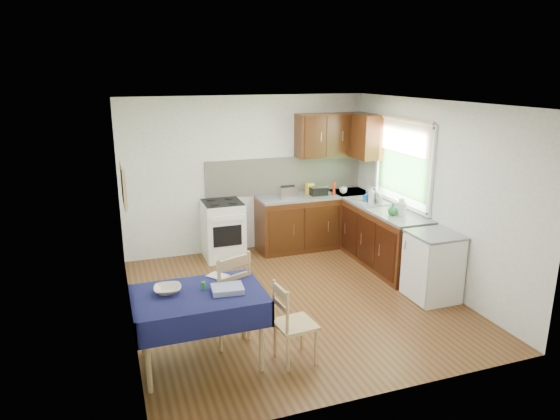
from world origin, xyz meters
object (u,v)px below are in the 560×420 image
object	(u,v)px
chair_near	(291,321)
kettle	(401,207)
sandwich_press	(318,190)
chair_far	(227,295)
dining_table	(199,303)
toaster	(287,192)
dish_rack	(374,202)

from	to	relation	value
chair_near	kettle	xyz separation A→B (m)	(2.27, 1.63, 0.55)
chair_near	sandwich_press	bearing A→B (deg)	-32.98
chair_far	kettle	world-z (taller)	kettle
dining_table	toaster	bearing A→B (deg)	70.69
sandwich_press	kettle	distance (m)	1.61
chair_near	toaster	size ratio (longest dim) A/B	3.10
dining_table	toaster	distance (m)	3.40
chair_near	toaster	xyz separation A→B (m)	(1.08, 3.04, 0.54)
dining_table	sandwich_press	size ratio (longest dim) A/B	4.58
chair_far	dining_table	bearing A→B (deg)	21.80
toaster	sandwich_press	size ratio (longest dim) A/B	1.00
sandwich_press	kettle	world-z (taller)	kettle
dining_table	kettle	xyz separation A→B (m)	(3.14, 1.35, 0.34)
dining_table	kettle	bearing A→B (deg)	39.15
chair_far	toaster	size ratio (longest dim) A/B	3.74
chair_near	sandwich_press	distance (m)	3.55
toaster	kettle	distance (m)	1.85
dining_table	dish_rack	size ratio (longest dim) A/B	2.81
chair_far	chair_near	distance (m)	0.80
dining_table	chair_near	bearing A→B (deg)	-2.07
dining_table	chair_far	bearing A→B (deg)	58.79
toaster	kettle	size ratio (longest dim) A/B	1.15
sandwich_press	dining_table	bearing A→B (deg)	-133.79
sandwich_press	dish_rack	xyz separation A→B (m)	(0.57, -0.84, -0.05)
toaster	kettle	xyz separation A→B (m)	(1.19, -1.41, 0.01)
chair_far	toaster	world-z (taller)	toaster
chair_far	chair_near	bearing A→B (deg)	108.23
dining_table	chair_near	xyz separation A→B (m)	(0.87, -0.28, -0.21)
chair_far	toaster	bearing A→B (deg)	-144.29
dining_table	dish_rack	bearing A→B (deg)	48.82
dining_table	chair_near	distance (m)	0.94
chair_near	kettle	size ratio (longest dim) A/B	3.56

